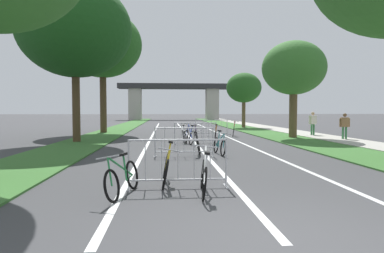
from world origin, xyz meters
The scene contains 28 objects.
ground_plane centered at (0.00, 0.00, 0.00)m, with size 300.00×300.00×0.00m, color #3D3D3F.
grass_verge_left centered at (-5.64, 27.73, 0.03)m, with size 2.66×67.78×0.05m, color #386B2D.
grass_verge_right centered at (5.64, 27.73, 0.03)m, with size 2.66×67.78×0.05m, color #386B2D.
sidewalk_path_right centered at (8.08, 27.73, 0.04)m, with size 2.23×67.78×0.08m, color #ADA89E.
lane_stripe_center centered at (0.00, 19.61, 0.00)m, with size 0.14×39.21×0.01m, color silver.
lane_stripe_right_lane centered at (2.37, 19.61, 0.00)m, with size 0.14×39.21×0.01m, color silver.
lane_stripe_left_lane centered at (-2.37, 19.61, 0.00)m, with size 0.14×39.21×0.01m, color silver.
overpass_bridge centered at (0.00, 56.02, 4.32)m, with size 19.70×3.14×6.42m.
tree_left_pine_near centered at (-6.09, 13.73, 5.79)m, with size 5.75×5.75×8.24m.
tree_left_maple_mid centered at (-6.04, 20.94, 6.44)m, with size 5.68×5.68×8.88m.
tree_right_pine_far centered at (6.13, 15.51, 4.16)m, with size 3.75×3.75×5.79m.
tree_right_cypress_far centered at (5.93, 27.35, 3.79)m, with size 3.32×3.32×5.23m.
crowd_barrier_nearest centered at (-1.22, 3.15, 0.52)m, with size 2.14×0.47×1.05m.
crowd_barrier_second centered at (-0.83, 7.97, 0.52)m, with size 2.15×0.56×1.05m.
crowd_barrier_third centered at (-0.01, 12.80, 0.52)m, with size 2.14×0.50×1.05m.
crowd_barrier_fourth centered at (1.49, 17.62, 0.52)m, with size 2.15×0.52×1.05m.
bicycle_purple_0 centered at (0.12, 13.26, 0.38)m, with size 0.47×1.71×0.99m.
bicycle_orange_1 centered at (0.96, 12.39, 0.37)m, with size 0.56×1.63×0.99m.
bicycle_yellow_2 centered at (-1.48, 3.55, 0.36)m, with size 0.51×1.70×0.96m.
bicycle_silver_3 centered at (-0.52, 13.27, 0.37)m, with size 0.42×1.72×0.93m.
bicycle_black_4 centered at (-0.28, 8.41, 0.37)m, with size 0.48×1.63×0.91m.
bicycle_red_5 centered at (2.86, 17.16, 0.38)m, with size 0.65×1.64×1.01m.
bicycle_teal_6 centered at (0.52, 8.39, 0.35)m, with size 0.52×1.65×0.91m.
bicycle_green_7 centered at (-2.32, 2.61, 0.34)m, with size 0.71×1.65×0.87m.
bicycle_white_8 centered at (-0.73, 2.59, 0.37)m, with size 0.49×1.62×0.94m.
bicycle_blue_9 centered at (-0.35, 12.38, 0.38)m, with size 0.56×1.68×1.02m.
pedestrian_with_backpack centered at (7.99, 16.89, 0.95)m, with size 0.56×0.34×1.57m.
pedestrian_waiting centered at (8.41, 13.80, 0.92)m, with size 0.53×0.35×1.51m.
Camera 1 is at (-1.48, -3.89, 1.66)m, focal length 31.15 mm.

